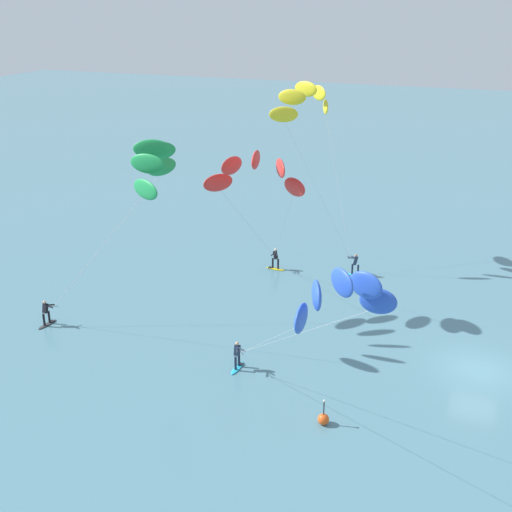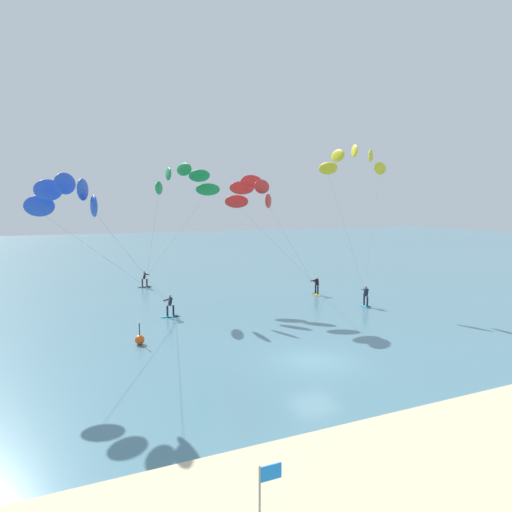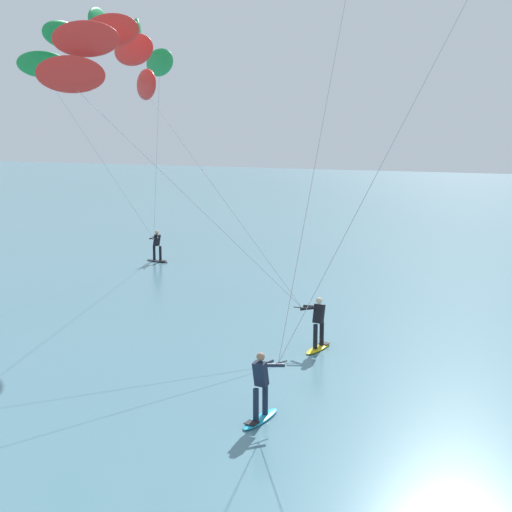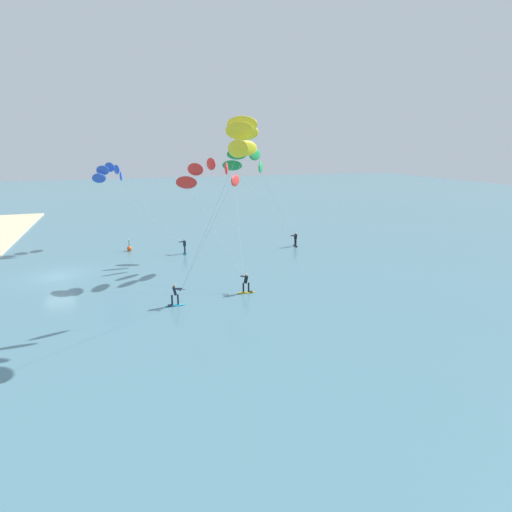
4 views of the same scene
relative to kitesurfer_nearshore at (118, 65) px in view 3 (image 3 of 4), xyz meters
name	(u,v)px [view 3 (image 3 of 4)]	position (x,y,z in m)	size (l,w,h in m)	color
kitesurfer_nearshore	(118,65)	(0.00, 0.00, 0.00)	(8.53, 6.39, 10.58)	yellow
kitesurfer_far_out	(102,52)	(-4.61, 4.79, 1.11)	(6.52, 9.00, 11.75)	#333338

